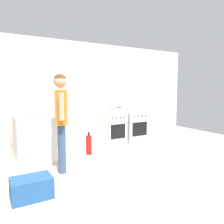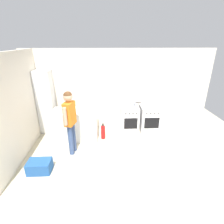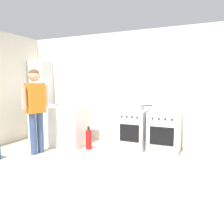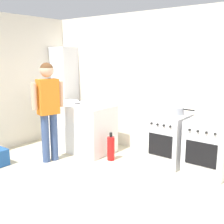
% 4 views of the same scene
% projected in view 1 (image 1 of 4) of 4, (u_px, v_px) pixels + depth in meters
% --- Properties ---
extents(ground_plane, '(8.00, 8.00, 0.00)m').
position_uv_depth(ground_plane, '(138.00, 165.00, 4.16)').
color(ground_plane, beige).
extents(back_wall, '(6.00, 0.10, 2.60)m').
position_uv_depth(back_wall, '(93.00, 94.00, 5.70)').
color(back_wall, silver).
rests_on(back_wall, ground).
extents(counter_unit, '(1.30, 0.70, 0.90)m').
position_uv_depth(counter_unit, '(50.00, 138.00, 4.47)').
color(counter_unit, silver).
rests_on(counter_unit, ground).
extents(oven_left, '(0.56, 0.62, 0.85)m').
position_uv_depth(oven_left, '(112.00, 128.00, 5.65)').
color(oven_left, silver).
rests_on(oven_left, ground).
extents(oven_right, '(0.62, 0.62, 0.85)m').
position_uv_depth(oven_right, '(133.00, 126.00, 5.98)').
color(oven_right, silver).
rests_on(oven_right, ground).
extents(pot, '(0.38, 0.20, 0.12)m').
position_uv_depth(pot, '(114.00, 109.00, 5.73)').
color(pot, gray).
rests_on(pot, oven_left).
extents(knife_paring, '(0.19, 0.13, 0.01)m').
position_uv_depth(knife_paring, '(34.00, 115.00, 4.52)').
color(knife_paring, silver).
rests_on(knife_paring, counter_unit).
extents(knife_bread, '(0.32, 0.19, 0.01)m').
position_uv_depth(knife_bread, '(49.00, 115.00, 4.49)').
color(knife_bread, silver).
rests_on(knife_bread, counter_unit).
extents(person, '(0.28, 0.55, 1.70)m').
position_uv_depth(person, '(61.00, 113.00, 3.75)').
color(person, '#384C7A').
rests_on(person, ground).
extents(fire_extinguisher, '(0.13, 0.13, 0.50)m').
position_uv_depth(fire_extinguisher, '(89.00, 145.00, 4.83)').
color(fire_extinguisher, red).
rests_on(fire_extinguisher, ground).
extents(recycling_crate_lower, '(0.52, 0.36, 0.28)m').
position_uv_depth(recycling_crate_lower, '(32.00, 188.00, 2.90)').
color(recycling_crate_lower, '#235193').
rests_on(recycling_crate_lower, ground).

